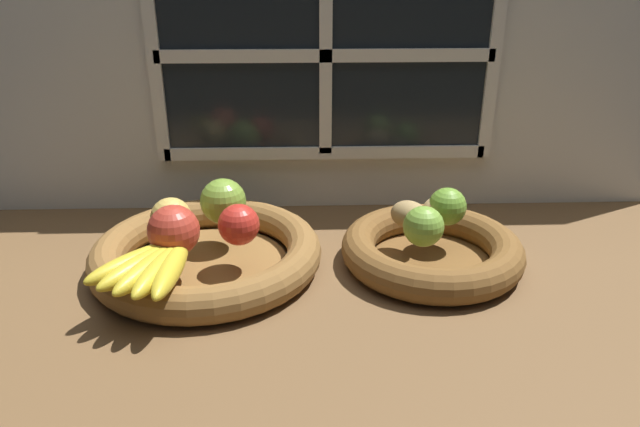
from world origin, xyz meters
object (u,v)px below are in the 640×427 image
at_px(apple_red_front, 174,231).
at_px(banana_bunch_front, 154,265).
at_px(fruit_bowl_left, 207,254).
at_px(lime_near, 423,226).
at_px(apple_golden_left, 171,218).
at_px(lime_far, 447,207).
at_px(potato_oblong, 409,215).
at_px(potato_back, 440,210).
at_px(fruit_bowl_right, 431,250).
at_px(apple_red_right, 239,223).
at_px(apple_green_back, 223,201).

bearing_deg(apple_red_front, banana_bunch_front, -105.47).
xyz_separation_m(fruit_bowl_left, lime_near, (0.35, -0.04, 0.06)).
xyz_separation_m(apple_golden_left, lime_far, (0.46, 0.03, -0.00)).
bearing_deg(lime_near, apple_red_front, -177.44).
distance_m(fruit_bowl_left, potato_oblong, 0.35).
relative_size(fruit_bowl_left, banana_bunch_front, 2.09).
height_order(fruit_bowl_left, lime_far, lime_far).
xyz_separation_m(potato_back, lime_far, (0.01, -0.01, 0.01)).
bearing_deg(fruit_bowl_left, lime_far, 5.48).
distance_m(fruit_bowl_right, apple_red_front, 0.42).
distance_m(apple_red_front, potato_back, 0.45).
relative_size(fruit_bowl_left, potato_oblong, 5.79).
bearing_deg(potato_back, banana_bunch_front, -159.87).
xyz_separation_m(fruit_bowl_right, banana_bunch_front, (-0.43, -0.12, 0.05)).
distance_m(fruit_bowl_left, apple_golden_left, 0.08).
height_order(apple_red_front, lime_far, apple_red_front).
relative_size(potato_back, lime_near, 0.96).
distance_m(fruit_bowl_right, lime_far, 0.08).
distance_m(apple_golden_left, banana_bunch_front, 0.13).
bearing_deg(potato_oblong, lime_near, -81.35).
height_order(fruit_bowl_right, apple_red_front, apple_red_front).
height_order(apple_red_right, potato_back, apple_red_right).
distance_m(apple_red_right, potato_back, 0.34).
bearing_deg(fruit_bowl_right, fruit_bowl_left, 180.00).
bearing_deg(banana_bunch_front, apple_red_right, 41.86).
xyz_separation_m(fruit_bowl_left, apple_green_back, (0.02, 0.06, 0.07)).
bearing_deg(banana_bunch_front, lime_far, 19.14).
relative_size(fruit_bowl_right, lime_near, 4.68).
bearing_deg(potato_oblong, apple_green_back, 174.41).
bearing_deg(lime_far, apple_green_back, 176.99).
xyz_separation_m(apple_golden_left, apple_red_right, (0.11, -0.03, -0.00)).
relative_size(apple_red_front, lime_far, 1.22).
xyz_separation_m(apple_golden_left, potato_back, (0.45, 0.04, -0.01)).
relative_size(apple_golden_left, potato_oblong, 1.01).
xyz_separation_m(fruit_bowl_left, potato_oblong, (0.34, 0.03, 0.05)).
bearing_deg(apple_red_front, fruit_bowl_right, 7.76).
height_order(potato_oblong, lime_near, lime_near).
height_order(fruit_bowl_right, apple_golden_left, apple_golden_left).
bearing_deg(potato_back, potato_oblong, -164.05).
distance_m(apple_golden_left, apple_red_right, 0.12).
distance_m(apple_red_right, lime_near, 0.29).
height_order(potato_back, lime_near, lime_near).
height_order(apple_green_back, lime_near, apple_green_back).
bearing_deg(lime_far, apple_red_right, -170.45).
bearing_deg(lime_near, apple_red_right, 176.18).
xyz_separation_m(apple_green_back, lime_far, (0.38, -0.02, -0.01)).
bearing_deg(potato_back, apple_red_right, -169.31).
distance_m(fruit_bowl_left, fruit_bowl_right, 0.38).
bearing_deg(lime_near, apple_green_back, 163.25).
height_order(potato_oblong, potato_back, potato_back).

